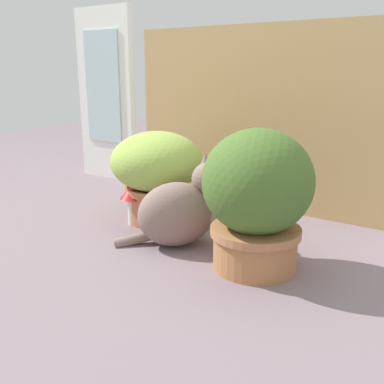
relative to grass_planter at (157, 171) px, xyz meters
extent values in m
plane|color=slate|center=(0.24, -0.14, -0.20)|extent=(6.00, 6.00, 0.00)
cube|color=tan|center=(0.20, 0.40, 0.18)|extent=(1.15, 0.03, 0.76)
cube|color=white|center=(-0.68, 0.41, 0.24)|extent=(0.37, 0.04, 0.88)
cube|color=silver|center=(-0.68, 0.39, 0.29)|extent=(0.24, 0.01, 0.57)
cylinder|color=#BA694C|center=(0.00, 0.00, -0.13)|extent=(0.23, 0.23, 0.14)
cylinder|color=#B66D49|center=(0.00, 0.00, -0.07)|extent=(0.25, 0.25, 0.02)
ellipsoid|color=#95B54C|center=(0.00, 0.00, 0.04)|extent=(0.35, 0.35, 0.23)
cylinder|color=#AD6F43|center=(0.51, -0.17, -0.13)|extent=(0.25, 0.25, 0.13)
cylinder|color=#B1724A|center=(0.51, -0.17, -0.08)|extent=(0.27, 0.27, 0.02)
ellipsoid|color=#446628|center=(0.51, -0.17, 0.07)|extent=(0.32, 0.32, 0.31)
ellipsoid|color=#81685F|center=(0.22, -0.17, -0.09)|extent=(0.30, 0.31, 0.22)
ellipsoid|color=tan|center=(0.28, -0.09, -0.10)|extent=(0.12, 0.12, 0.11)
sphere|color=#81685F|center=(0.29, -0.08, 0.03)|extent=(0.15, 0.15, 0.11)
cone|color=#81685F|center=(0.26, -0.06, 0.09)|extent=(0.05, 0.05, 0.04)
cone|color=#81685F|center=(0.31, -0.10, 0.09)|extent=(0.05, 0.05, 0.04)
cylinder|color=#81685F|center=(0.11, -0.23, -0.18)|extent=(0.14, 0.16, 0.07)
cylinder|color=silver|center=(-0.05, -0.09, -0.15)|extent=(0.04, 0.04, 0.11)
cone|color=red|center=(-0.05, -0.09, -0.07)|extent=(0.10, 0.10, 0.05)
cylinder|color=#ECE7C7|center=(-0.05, -0.08, -0.16)|extent=(0.03, 0.03, 0.08)
cone|color=pink|center=(-0.05, -0.08, -0.10)|extent=(0.07, 0.07, 0.03)
camera|label=1|loc=(1.07, -1.29, 0.38)|focal=41.54mm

